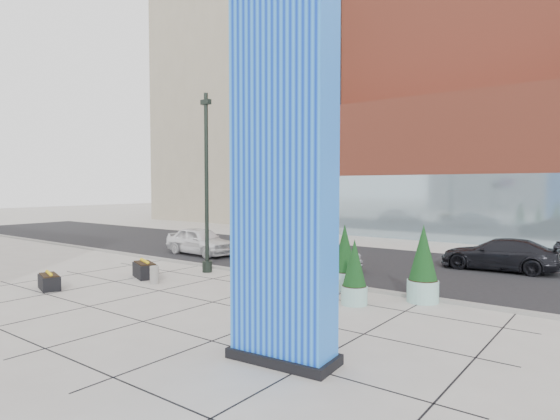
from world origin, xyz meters
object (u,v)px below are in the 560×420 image
Objects in this scene: overhead_street_sign at (290,193)px; car_white_west at (200,241)px; lamp_post at (207,200)px; public_art_sculpture at (314,253)px; blue_pylon at (283,184)px; concrete_bollard at (154,275)px; car_silver_mid at (315,254)px.

overhead_street_sign is 0.93× the size of car_white_west.
public_art_sculpture is at bearing -0.03° from lamp_post.
blue_pylon reaches higher than lamp_post.
car_silver_mid reaches higher than concrete_bollard.
lamp_post is at bearing -126.42° from car_white_west.
car_white_west is at bearing 139.88° from lamp_post.
blue_pylon is at bearing -21.29° from concrete_bollard.
blue_pylon reaches higher than car_silver_mid.
concrete_bollard is at bearing -139.07° from public_art_sculpture.
car_white_west is (-4.42, 3.73, -2.68)m from lamp_post.
concrete_bollard is 0.16× the size of overhead_street_sign.
blue_pylon is 1.02× the size of lamp_post.
lamp_post is 11.54× the size of concrete_bollard.
public_art_sculpture is 6.94m from concrete_bollard.
overhead_street_sign is (-1.10, -0.20, 2.40)m from public_art_sculpture.
car_silver_mid is (-6.07, 10.85, -3.46)m from blue_pylon.
public_art_sculpture reaches higher than car_white_west.
blue_pylon reaches higher than public_art_sculpture.
lamp_post is 4.49m from concrete_bollard.
overhead_street_sign is at bearing 120.02° from blue_pylon.
blue_pylon is 11.09m from concrete_bollard.
concrete_bollard is 8.30m from car_white_west.
lamp_post is 1.76× the size of car_white_west.
lamp_post is 6.37m from car_white_west.
overhead_street_sign reaches higher than concrete_bollard.
concrete_bollard is 7.95m from car_silver_mid.
public_art_sculpture is at bearing -145.89° from car_silver_mid.
blue_pylon reaches higher than overhead_street_sign.
overhead_street_sign is (5.06, -0.20, 0.36)m from lamp_post.
overhead_street_sign is 5.30m from car_silver_mid.
car_silver_mid is at bearing -85.36° from car_white_west.
blue_pylon is at bearing -35.50° from lamp_post.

